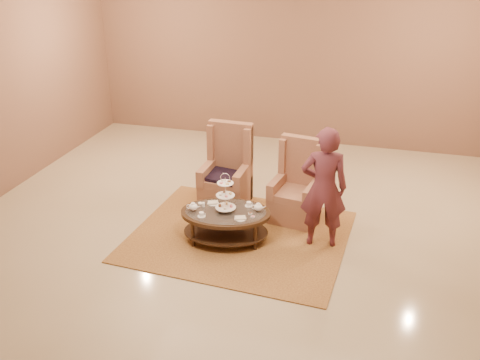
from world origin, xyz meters
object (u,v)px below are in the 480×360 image
(tea_table, at_px, (226,217))
(armchair_left, at_px, (227,178))
(armchair_right, at_px, (297,192))
(person, at_px, (324,188))

(tea_table, relative_size, armchair_left, 1.05)
(armchair_right, bearing_deg, tea_table, -121.83)
(tea_table, height_order, armchair_right, armchair_right)
(armchair_left, xyz_separation_m, person, (1.53, -0.82, 0.40))
(armchair_left, height_order, armchair_right, armchair_left)
(tea_table, xyz_separation_m, armchair_left, (-0.30, 1.07, 0.06))
(person, bearing_deg, armchair_right, -65.63)
(armchair_right, bearing_deg, armchair_left, -178.90)
(armchair_left, bearing_deg, tea_table, -72.40)
(tea_table, distance_m, armchair_left, 1.11)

